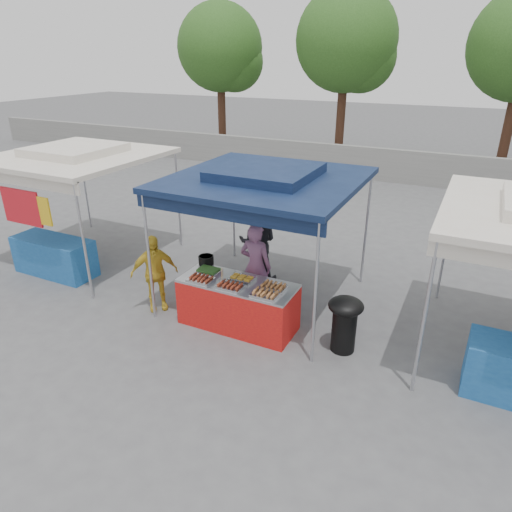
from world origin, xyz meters
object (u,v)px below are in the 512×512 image
at_px(vendor_table, 238,304).
at_px(cooking_pot, 206,260).
at_px(helper_man, 258,243).
at_px(customer_person, 154,273).
at_px(wok_burner, 345,320).
at_px(vendor_woman, 256,266).

height_order(vendor_table, cooking_pot, cooking_pot).
height_order(cooking_pot, helper_man, helper_man).
bearing_deg(customer_person, helper_man, 13.25).
height_order(wok_burner, vendor_woman, vendor_woman).
distance_m(vendor_table, cooking_pot, 1.06).
relative_size(cooking_pot, helper_man, 0.17).
height_order(vendor_table, customer_person, customer_person).
height_order(vendor_woman, customer_person, vendor_woman).
relative_size(cooking_pot, wok_burner, 0.29).
height_order(vendor_table, wok_burner, wok_burner).
bearing_deg(vendor_table, customer_person, -175.26).
distance_m(wok_burner, helper_man, 2.87).
bearing_deg(customer_person, vendor_woman, -17.22).
bearing_deg(cooking_pot, vendor_table, -24.02).
bearing_deg(cooking_pot, customer_person, -146.84).
xyz_separation_m(cooking_pot, helper_man, (0.36, 1.40, -0.11)).
bearing_deg(cooking_pot, helper_man, 75.49).
height_order(vendor_table, vendor_woman, vendor_woman).
height_order(wok_burner, helper_man, helper_man).
relative_size(wok_burner, customer_person, 0.65).
bearing_deg(helper_man, customer_person, 41.35).
bearing_deg(vendor_table, wok_burner, 3.63).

